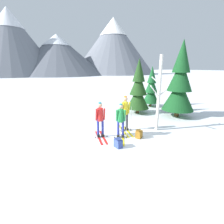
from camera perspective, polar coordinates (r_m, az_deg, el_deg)
name	(u,v)px	position (r m, az deg, el deg)	size (l,w,h in m)	color
ground_plane	(114,136)	(8.10, 0.76, -8.13)	(400.00, 400.00, 0.00)	white
skier_in_red	(100,118)	(7.68, -4.05, -2.15)	(0.61, 1.63, 1.69)	red
skier_in_green	(121,119)	(7.63, 2.99, -2.33)	(1.04, 1.63, 1.63)	yellow
skier_in_yellow	(125,112)	(8.48, 4.52, 0.16)	(0.69, 1.80, 1.83)	yellow
pine_tree_near	(151,88)	(14.25, 13.31, 7.87)	(1.37, 1.37, 3.31)	#51381E
pine_tree_mid	(138,89)	(11.82, 9.00, 7.81)	(1.58, 1.58, 3.81)	#51381E
pine_tree_far	(180,83)	(11.60, 22.18, 9.18)	(2.01, 2.01, 4.87)	#51381E
birch_tree_tall	(159,94)	(8.62, 15.70, 5.94)	(1.38, 0.70, 3.78)	silver
backpack_on_snow_front	(118,143)	(6.94, 2.13, -10.57)	(0.29, 0.36, 0.38)	#384C99
backpack_on_snow_beside	(139,134)	(7.90, 9.22, -7.46)	(0.40, 0.37, 0.38)	#99661E
mountain_ridge_distant	(42,47)	(78.99, -22.83, 19.79)	(107.43, 46.13, 26.40)	slate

